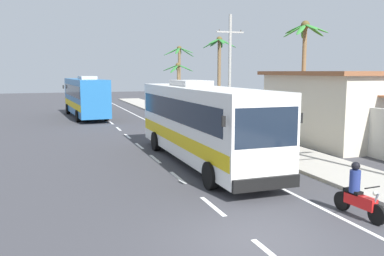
{
  "coord_description": "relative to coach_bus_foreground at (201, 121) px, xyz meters",
  "views": [
    {
      "loc": [
        -4.83,
        -8.92,
        4.34
      ],
      "look_at": [
        1.42,
        9.08,
        1.7
      ],
      "focal_mm": 38.3,
      "sensor_mm": 36.0,
      "label": 1
    }
  ],
  "objects": [
    {
      "name": "ground_plane",
      "position": [
        -1.88,
        -9.11,
        -2.03
      ],
      "size": [
        160.0,
        160.0,
        0.0
      ],
      "primitive_type": "plane",
      "color": "#3A3A3F"
    },
    {
      "name": "sidewalk_kerb",
      "position": [
        4.92,
        0.89,
        -1.96
      ],
      "size": [
        3.2,
        90.0,
        0.14
      ],
      "primitive_type": "cube",
      "color": "#A8A399",
      "rests_on": "ground"
    },
    {
      "name": "lane_markings",
      "position": [
        0.11,
        5.68,
        -2.02
      ],
      "size": [
        3.37,
        71.0,
        0.01
      ],
      "color": "white",
      "rests_on": "ground"
    },
    {
      "name": "boundary_wall",
      "position": [
        8.72,
        4.89,
        -0.76
      ],
      "size": [
        0.24,
        60.0,
        2.53
      ],
      "primitive_type": "cube",
      "color": "#B2B2AD",
      "rests_on": "ground"
    },
    {
      "name": "coach_bus_foreground",
      "position": [
        0.0,
        0.0,
        0.0
      ],
      "size": [
        3.06,
        12.38,
        3.9
      ],
      "color": "white",
      "rests_on": "ground"
    },
    {
      "name": "coach_bus_far_lane",
      "position": [
        -3.53,
        21.83,
        0.01
      ],
      "size": [
        3.56,
        11.46,
        3.91
      ],
      "color": "#2366A8",
      "rests_on": "ground"
    },
    {
      "name": "motorcycle_beside_bus",
      "position": [
        1.87,
        -8.45,
        -1.36
      ],
      "size": [
        0.56,
        1.96,
        1.66
      ],
      "color": "black",
      "rests_on": "ground"
    },
    {
      "name": "utility_pole_mid",
      "position": [
        6.95,
        12.13,
        2.56
      ],
      "size": [
        2.31,
        0.24,
        8.78
      ],
      "color": "#9E9E99",
      "rests_on": "ground"
    },
    {
      "name": "palm_nearest",
      "position": [
        9.2,
        19.61,
        3.3
      ],
      "size": [
        3.3,
        3.57,
        7.74
      ],
      "color": "brown",
      "rests_on": "ground"
    },
    {
      "name": "palm_second",
      "position": [
        9.08,
        5.12,
        3.52
      ],
      "size": [
        2.68,
        2.99,
        7.59
      ],
      "color": "brown",
      "rests_on": "ground"
    },
    {
      "name": "palm_third",
      "position": [
        8.25,
        29.74,
        3.09
      ],
      "size": [
        3.8,
        3.76,
        7.4
      ],
      "color": "brown",
      "rests_on": "ground"
    },
    {
      "name": "palm_farthest",
      "position": [
        6.78,
        25.47,
        1.89
      ],
      "size": [
        3.34,
        3.41,
        5.3
      ],
      "color": "brown",
      "rests_on": "ground"
    },
    {
      "name": "roadside_building",
      "position": [
        13.54,
        2.67,
        0.17
      ],
      "size": [
        13.65,
        9.25,
        4.36
      ],
      "color": "beige",
      "rests_on": "ground"
    }
  ]
}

